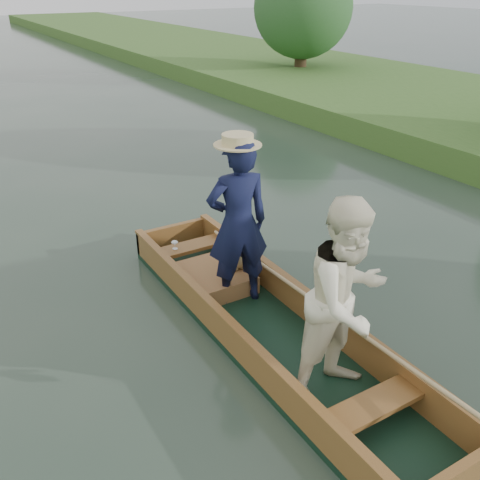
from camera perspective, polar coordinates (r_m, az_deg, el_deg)
ground at (r=6.04m, az=2.99°, el=-10.30°), size 120.00×120.00×0.00m
trees_far at (r=12.41m, az=-15.91°, el=20.15°), size 22.63×17.07×4.39m
punt at (r=5.48m, az=4.88°, el=-4.84°), size 1.15×5.00×2.09m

